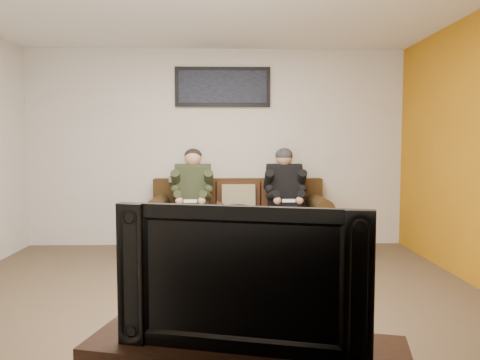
{
  "coord_description": "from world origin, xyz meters",
  "views": [
    {
      "loc": [
        0.14,
        -3.99,
        1.34
      ],
      "look_at": [
        0.29,
        1.2,
        0.95
      ],
      "focal_mm": 35.0,
      "sensor_mm": 36.0,
      "label": 1
    }
  ],
  "objects_px": {
    "sofa": "(239,225)",
    "person_left": "(192,196)",
    "cat": "(236,211)",
    "television": "(245,273)",
    "person_right": "(285,195)",
    "framed_poster": "(223,87)"
  },
  "relations": [
    {
      "from": "sofa",
      "to": "person_left",
      "type": "bearing_deg",
      "value": -161.99
    },
    {
      "from": "cat",
      "to": "television",
      "type": "bearing_deg",
      "value": -90.48
    },
    {
      "from": "person_right",
      "to": "person_left",
      "type": "bearing_deg",
      "value": -179.98
    },
    {
      "from": "television",
      "to": "person_right",
      "type": "bearing_deg",
      "value": 94.13
    },
    {
      "from": "person_left",
      "to": "television",
      "type": "distance_m",
      "value": 3.63
    },
    {
      "from": "cat",
      "to": "framed_poster",
      "type": "bearing_deg",
      "value": 104.69
    },
    {
      "from": "person_left",
      "to": "television",
      "type": "relative_size",
      "value": 1.18
    },
    {
      "from": "sofa",
      "to": "person_left",
      "type": "xyz_separation_m",
      "value": [
        -0.57,
        -0.18,
        0.39
      ]
    },
    {
      "from": "person_left",
      "to": "cat",
      "type": "relative_size",
      "value": 1.97
    },
    {
      "from": "person_right",
      "to": "framed_poster",
      "type": "xyz_separation_m",
      "value": [
        -0.77,
        0.57,
        1.37
      ]
    },
    {
      "from": "sofa",
      "to": "television",
      "type": "bearing_deg",
      "value": -91.0
    },
    {
      "from": "sofa",
      "to": "cat",
      "type": "relative_size",
      "value": 3.34
    },
    {
      "from": "sofa",
      "to": "television",
      "type": "distance_m",
      "value": 3.8
    },
    {
      "from": "person_right",
      "to": "television",
      "type": "bearing_deg",
      "value": -99.97
    },
    {
      "from": "cat",
      "to": "framed_poster",
      "type": "height_order",
      "value": "framed_poster"
    },
    {
      "from": "television",
      "to": "person_left",
      "type": "bearing_deg",
      "value": 112.02
    },
    {
      "from": "framed_poster",
      "to": "television",
      "type": "bearing_deg",
      "value": -88.15
    },
    {
      "from": "sofa",
      "to": "person_left",
      "type": "distance_m",
      "value": 0.71
    },
    {
      "from": "person_left",
      "to": "person_right",
      "type": "relative_size",
      "value": 0.99
    },
    {
      "from": "person_left",
      "to": "framed_poster",
      "type": "height_order",
      "value": "framed_poster"
    },
    {
      "from": "sofa",
      "to": "television",
      "type": "xyz_separation_m",
      "value": [
        -0.07,
        -3.78,
        0.43
      ]
    },
    {
      "from": "sofa",
      "to": "cat",
      "type": "xyz_separation_m",
      "value": [
        -0.04,
        -0.24,
        0.2
      ]
    }
  ]
}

